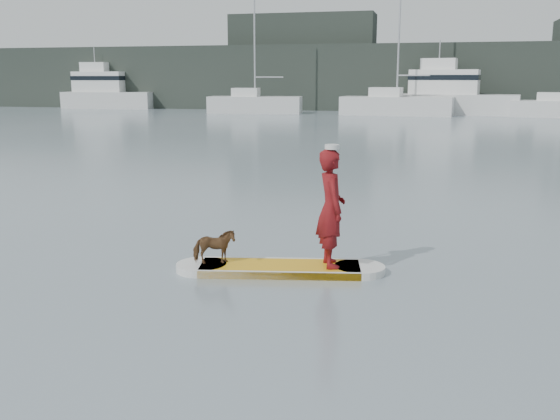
% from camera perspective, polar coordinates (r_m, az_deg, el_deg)
% --- Properties ---
extents(ground, '(140.00, 140.00, 0.00)m').
position_cam_1_polar(ground, '(8.70, -8.67, -8.34)').
color(ground, slate).
rests_on(ground, ground).
extents(paddleboard, '(3.25, 1.28, 0.12)m').
position_cam_1_polar(paddleboard, '(9.86, 0.00, -5.35)').
color(paddleboard, gold).
rests_on(paddleboard, ground).
extents(paddler, '(0.66, 0.78, 1.83)m').
position_cam_1_polar(paddler, '(9.61, 4.68, 0.15)').
color(paddler, maroon).
rests_on(paddler, paddleboard).
extents(white_cap, '(0.22, 0.22, 0.07)m').
position_cam_1_polar(white_cap, '(9.46, 4.78, 5.78)').
color(white_cap, silver).
rests_on(white_cap, paddler).
extents(dog, '(0.72, 0.53, 0.55)m').
position_cam_1_polar(dog, '(9.88, -6.05, -3.36)').
color(dog, '#52301C').
rests_on(dog, paddleboard).
extents(paddle, '(0.10, 0.30, 2.00)m').
position_cam_1_polar(paddle, '(9.91, 4.43, -0.88)').
color(paddle, black).
rests_on(paddle, ground).
extents(sailboat_c, '(8.17, 3.53, 11.37)m').
position_cam_1_polar(sailboat_c, '(54.37, -2.37, 9.72)').
color(sailboat_c, silver).
rests_on(sailboat_c, ground).
extents(sailboat_d, '(9.12, 3.54, 13.13)m').
position_cam_1_polar(sailboat_d, '(52.14, 10.52, 9.55)').
color(sailboat_d, silver).
rests_on(sailboat_d, ground).
extents(sailboat_e, '(7.49, 3.57, 10.42)m').
position_cam_1_polar(sailboat_e, '(53.26, 24.18, 8.55)').
color(sailboat_e, silver).
rests_on(sailboat_e, ground).
extents(motor_yacht_a, '(10.39, 4.48, 6.03)m').
position_cam_1_polar(motor_yacht_a, '(54.62, 15.32, 10.22)').
color(motor_yacht_a, silver).
rests_on(motor_yacht_a, ground).
extents(motor_yacht_b, '(9.22, 3.93, 5.91)m').
position_cam_1_polar(motor_yacht_b, '(65.48, -15.67, 10.40)').
color(motor_yacht_b, silver).
rests_on(motor_yacht_b, ground).
extents(shore_mass, '(90.00, 6.00, 6.00)m').
position_cam_1_polar(shore_mass, '(60.58, 11.32, 11.78)').
color(shore_mass, black).
rests_on(shore_mass, ground).
extents(shore_building_west, '(14.00, 4.00, 9.00)m').
position_cam_1_polar(shore_building_west, '(62.92, 2.05, 13.37)').
color(shore_building_west, black).
rests_on(shore_building_west, ground).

